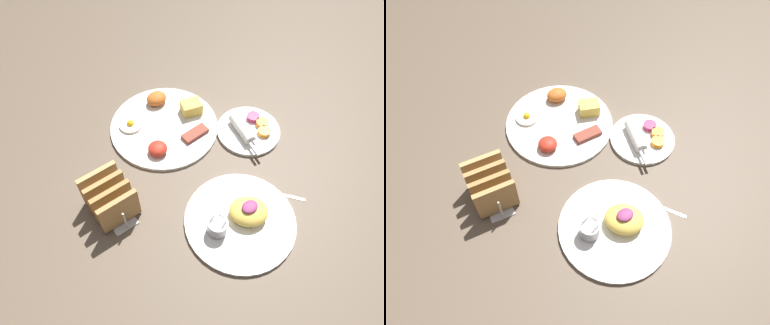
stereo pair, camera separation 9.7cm
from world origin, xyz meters
The scene contains 6 objects.
ground_plane centered at (0.00, 0.00, 0.00)m, with size 3.00×3.00×0.00m, color brown.
plate_breakfast centered at (0.02, 0.21, 0.01)m, with size 0.31×0.31×0.05m.
plate_condiments centered at (0.20, 0.05, 0.01)m, with size 0.18×0.18×0.04m.
plate_foreground centered at (0.00, -0.15, 0.01)m, with size 0.27×0.27×0.06m.
toast_rack centered at (-0.23, 0.07, 0.05)m, with size 0.10×0.15×0.10m.
teaspoon centered at (0.12, -0.13, 0.00)m, with size 0.09×0.10×0.01m.
Camera 2 is at (-0.25, -0.45, 0.82)m, focal length 35.00 mm.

